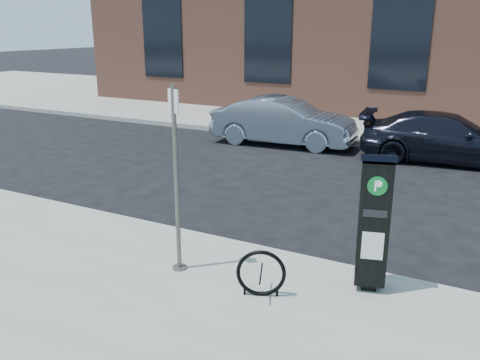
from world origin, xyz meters
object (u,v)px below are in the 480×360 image
Objects in this scene: sign_pole at (176,182)px; car_silver at (283,121)px; car_dark at (447,138)px; bike_rack at (261,274)px; parking_kiosk at (374,221)px.

sign_pole is 0.60× the size of car_silver.
bike_rack is at bearing 166.71° from car_dark.
bike_rack is 8.80m from car_dark.
parking_kiosk reaches higher than car_dark.
bike_rack is 0.15× the size of car_silver.
sign_pole is at bearing -170.25° from car_silver.
parking_kiosk is 2.90× the size of bike_rack.
bike_rack is at bearing -159.25° from parking_kiosk.
bike_rack is at bearing -162.42° from car_silver.
parking_kiosk is at bearing 13.77° from bike_rack.
bike_rack is (-1.15, -0.84, -0.63)m from parking_kiosk.
car_dark is (-0.03, 7.89, -0.45)m from parking_kiosk.
parking_kiosk is 0.42× the size of car_dark.
car_dark is at bearing 74.83° from parking_kiosk.
sign_pole is 8.73m from car_silver.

